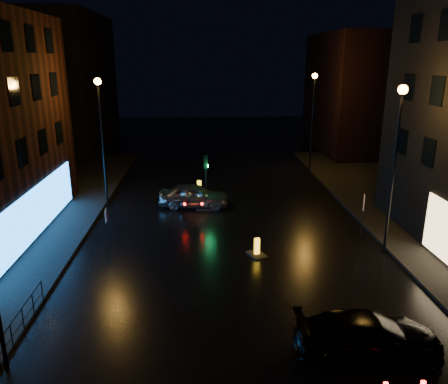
# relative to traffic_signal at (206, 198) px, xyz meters

# --- Properties ---
(ground) EXTENTS (120.00, 120.00, 0.00)m
(ground) POSITION_rel_traffic_signal_xyz_m (1.20, -14.00, -0.50)
(ground) COLOR black
(ground) RESTS_ON ground
(building_far_left) EXTENTS (8.00, 16.00, 14.00)m
(building_far_left) POSITION_rel_traffic_signal_xyz_m (-14.80, 21.00, 6.50)
(building_far_left) COLOR black
(building_far_left) RESTS_ON ground
(building_far_right) EXTENTS (8.00, 14.00, 12.00)m
(building_far_right) POSITION_rel_traffic_signal_xyz_m (16.20, 18.00, 5.50)
(building_far_right) COLOR black
(building_far_right) RESTS_ON ground
(street_lamp_lfar) EXTENTS (0.44, 0.44, 8.37)m
(street_lamp_lfar) POSITION_rel_traffic_signal_xyz_m (-6.60, -0.00, 5.06)
(street_lamp_lfar) COLOR black
(street_lamp_lfar) RESTS_ON ground
(street_lamp_rnear) EXTENTS (0.44, 0.44, 8.37)m
(street_lamp_rnear) POSITION_rel_traffic_signal_xyz_m (9.00, -8.00, 5.06)
(street_lamp_rnear) COLOR black
(street_lamp_rnear) RESTS_ON ground
(street_lamp_rfar) EXTENTS (0.44, 0.44, 8.37)m
(street_lamp_rfar) POSITION_rel_traffic_signal_xyz_m (9.00, 8.00, 5.06)
(street_lamp_rfar) COLOR black
(street_lamp_rfar) RESTS_ON ground
(traffic_signal) EXTENTS (1.40, 2.40, 3.45)m
(traffic_signal) POSITION_rel_traffic_signal_xyz_m (0.00, 0.00, 0.00)
(traffic_signal) COLOR black
(traffic_signal) RESTS_ON ground
(guard_railing) EXTENTS (0.05, 6.04, 1.00)m
(guard_railing) POSITION_rel_traffic_signal_xyz_m (-6.80, -15.00, 0.24)
(guard_railing) COLOR black
(guard_railing) RESTS_ON ground
(silver_hatchback) EXTENTS (4.73, 2.26, 1.56)m
(silver_hatchback) POSITION_rel_traffic_signal_xyz_m (-0.82, -0.30, 0.28)
(silver_hatchback) COLOR #95999C
(silver_hatchback) RESTS_ON ground
(dark_sedan) EXTENTS (4.92, 2.05, 1.42)m
(dark_sedan) POSITION_rel_traffic_signal_xyz_m (5.17, -15.84, 0.21)
(dark_sedan) COLOR black
(dark_sedan) RESTS_ON ground
(bollard_near) EXTENTS (1.06, 1.25, 0.93)m
(bollard_near) POSITION_rel_traffic_signal_xyz_m (2.43, -8.03, -0.30)
(bollard_near) COLOR black
(bollard_near) RESTS_ON ground
(bollard_far) EXTENTS (1.11, 1.32, 0.98)m
(bollard_far) POSITION_rel_traffic_signal_xyz_m (-0.47, 2.68, -0.29)
(bollard_far) COLOR black
(bollard_far) RESTS_ON ground
(road_sign_left) EXTENTS (0.09, 0.50, 2.04)m
(road_sign_left) POSITION_rel_traffic_signal_xyz_m (-5.30, -6.39, 1.03)
(road_sign_left) COLOR black
(road_sign_left) RESTS_ON ground
(road_sign_right) EXTENTS (0.24, 0.57, 2.42)m
(road_sign_right) POSITION_rel_traffic_signal_xyz_m (8.52, -5.93, 1.31)
(road_sign_right) COLOR black
(road_sign_right) RESTS_ON ground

